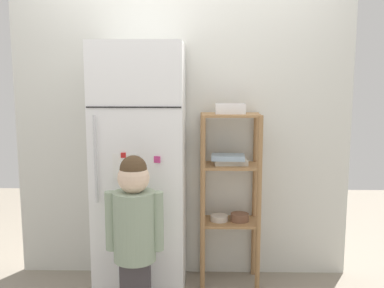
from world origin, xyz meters
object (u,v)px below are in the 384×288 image
child_standing (135,226)px  fruit_bin (232,110)px  pantry_shelf_unit (230,184)px  refrigerator (141,171)px

child_standing → fruit_bin: 1.11m
child_standing → pantry_shelf_unit: size_ratio=0.85×
child_standing → fruit_bin: (0.62, 0.65, 0.66)m
pantry_shelf_unit → refrigerator: bearing=-167.1°
refrigerator → fruit_bin: (0.65, 0.14, 0.43)m
refrigerator → pantry_shelf_unit: 0.67m
pantry_shelf_unit → fruit_bin: (0.01, -0.00, 0.55)m
fruit_bin → pantry_shelf_unit: bearing=153.7°
refrigerator → child_standing: (0.02, -0.50, -0.23)m
refrigerator → pantry_shelf_unit: refrigerator is taller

